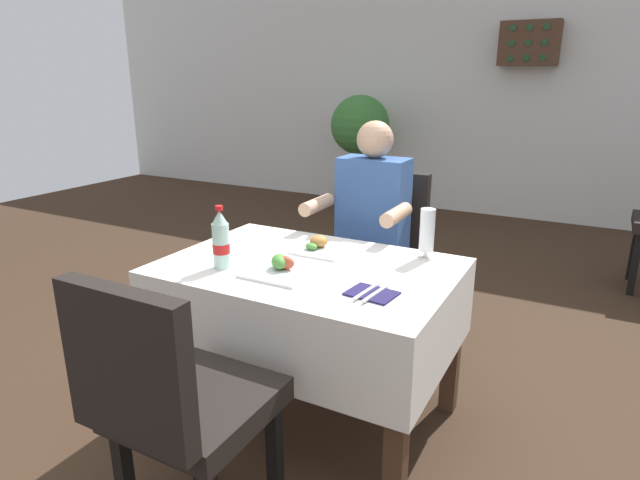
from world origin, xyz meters
The scene contains 13 objects.
ground_plane centered at (0.00, 0.00, 0.00)m, with size 11.00×11.00×0.00m, color #382619.
back_wall centered at (0.00, 4.33, 1.35)m, with size 11.00×0.12×2.70m, color silver.
main_dining_table centered at (-0.10, 0.13, 0.56)m, with size 1.19×0.82×0.73m.
chair_far_diner_seat centered at (-0.10, 0.94, 0.55)m, with size 0.44×0.50×0.97m.
chair_near_camera_side centered at (-0.10, -0.67, 0.55)m, with size 0.44×0.50×0.97m.
seated_diner_far centered at (-0.13, 0.83, 0.71)m, with size 0.50×0.46×1.26m.
plate_near_camera centered at (-0.16, 0.00, 0.75)m, with size 0.26×0.26×0.07m.
plate_far_diner centered at (-0.15, 0.33, 0.75)m, with size 0.23×0.23×0.06m.
beer_glass_left centered at (0.30, 0.44, 0.84)m, with size 0.07×0.07×0.22m.
cola_bottle_primary centered at (-0.40, -0.06, 0.84)m, with size 0.07×0.07×0.26m.
napkin_cutlery_set centered at (0.25, -0.03, 0.73)m, with size 0.18×0.19×0.01m.
potted_plant_corner centered at (-1.49, 3.74, 0.84)m, with size 0.64×0.64×1.29m.
wall_bottle_rack centered at (0.11, 4.17, 1.78)m, with size 0.56×0.21×0.42m.
Camera 1 is at (0.91, -1.66, 1.47)m, focal length 29.70 mm.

